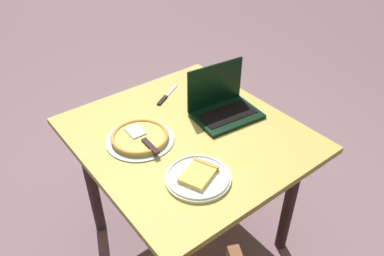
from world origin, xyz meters
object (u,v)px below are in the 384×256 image
at_px(laptop, 223,105).
at_px(drink_cup, 208,80).
at_px(pizza_plate, 198,176).
at_px(dining_table, 188,151).
at_px(table_knife, 166,97).
at_px(pizza_tray, 140,138).

distance_m(laptop, drink_cup, 0.27).
bearing_deg(drink_cup, pizza_plate, -43.17).
distance_m(dining_table, drink_cup, 0.46).
bearing_deg(drink_cup, laptop, -24.43).
relative_size(table_knife, drink_cup, 2.18).
distance_m(laptop, table_knife, 0.34).
relative_size(pizza_plate, table_knife, 1.33).
relative_size(dining_table, pizza_plate, 3.86).
height_order(dining_table, table_knife, table_knife).
height_order(laptop, pizza_plate, laptop).
relative_size(pizza_plate, drink_cup, 2.89).
bearing_deg(pizza_plate, pizza_tray, -171.83).
relative_size(pizza_tray, drink_cup, 3.38).
relative_size(pizza_tray, table_knife, 1.55).
distance_m(laptop, pizza_tray, 0.45).
bearing_deg(dining_table, pizza_plate, -29.60).
bearing_deg(pizza_tray, pizza_plate, 8.17).
distance_m(laptop, pizza_plate, 0.49).
bearing_deg(pizza_plate, drink_cup, 136.83).
xyz_separation_m(laptop, table_knife, (-0.30, -0.14, -0.05)).
bearing_deg(pizza_plate, laptop, 126.70).
bearing_deg(laptop, pizza_plate, -53.30).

